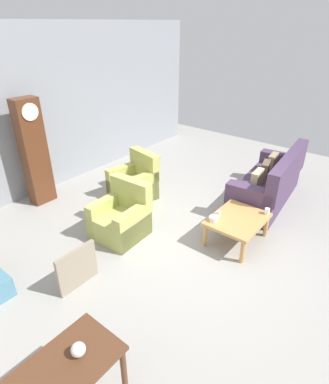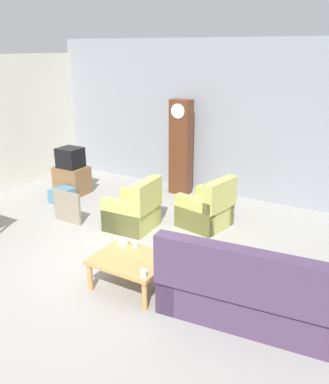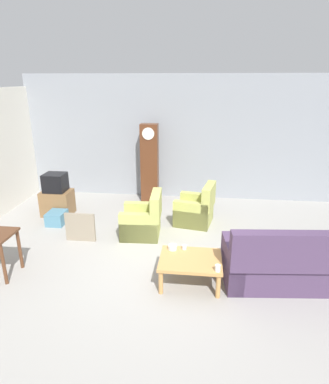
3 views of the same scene
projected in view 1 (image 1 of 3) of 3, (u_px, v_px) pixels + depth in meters
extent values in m
plane|color=#999691|center=(197.00, 240.00, 5.20)|extent=(10.40, 10.40, 0.00)
cube|color=gray|center=(53.00, 109.00, 6.43)|extent=(8.40, 0.16, 3.20)
cube|color=#4C3856|center=(265.00, 190.00, 6.28)|extent=(2.17, 1.04, 0.44)
cube|color=#4C3856|center=(288.00, 170.00, 5.86)|extent=(2.11, 0.40, 0.60)
cube|color=#4C3856|center=(279.00, 168.00, 6.90)|extent=(0.32, 0.86, 0.68)
cube|color=#4C3856|center=(249.00, 204.00, 5.53)|extent=(0.32, 0.86, 0.68)
cube|color=#9E8966|center=(272.00, 163.00, 6.46)|extent=(0.37, 0.15, 0.36)
cube|color=brown|center=(265.00, 171.00, 6.11)|extent=(0.38, 0.21, 0.36)
cube|color=#C6B284|center=(257.00, 180.00, 5.76)|extent=(0.37, 0.15, 0.36)
cube|color=tan|center=(120.00, 225.00, 5.21)|extent=(0.80, 0.80, 0.40)
cube|color=tan|center=(131.00, 193.00, 5.23)|extent=(0.22, 0.77, 0.52)
cube|color=tan|center=(106.00, 214.00, 5.32)|extent=(0.77, 0.20, 0.60)
cube|color=tan|center=(133.00, 226.00, 5.01)|extent=(0.77, 0.20, 0.60)
cube|color=tan|center=(133.00, 189.00, 6.35)|extent=(0.89, 0.89, 0.40)
cube|color=tan|center=(145.00, 164.00, 6.31)|extent=(0.32, 0.78, 0.52)
cube|color=tan|center=(124.00, 179.00, 6.50)|extent=(0.78, 0.30, 0.60)
cube|color=tan|center=(141.00, 190.00, 6.10)|extent=(0.78, 0.30, 0.60)
cube|color=tan|center=(238.00, 219.00, 5.00)|extent=(0.96, 0.76, 0.05)
cylinder|color=tan|center=(243.00, 252.00, 4.63)|extent=(0.07, 0.07, 0.38)
cylinder|color=tan|center=(266.00, 226.00, 5.21)|extent=(0.07, 0.07, 0.38)
cylinder|color=tan|center=(205.00, 235.00, 4.99)|extent=(0.07, 0.07, 0.38)
cylinder|color=tan|center=(231.00, 213.00, 5.57)|extent=(0.07, 0.07, 0.38)
cylinder|color=#56331E|center=(124.00, 375.00, 2.85)|extent=(0.06, 0.06, 0.70)
cylinder|color=#56331E|center=(90.00, 345.00, 3.11)|extent=(0.06, 0.06, 0.70)
cube|color=#562D19|center=(34.00, 153.00, 5.88)|extent=(0.44, 0.28, 2.01)
cylinder|color=silver|center=(30.00, 112.00, 5.42)|extent=(0.30, 0.02, 0.30)
cube|color=gray|center=(77.00, 268.00, 4.18)|extent=(0.60, 0.05, 0.58)
sphere|color=silver|center=(78.00, 350.00, 2.57)|extent=(0.12, 0.12, 0.12)
cylinder|color=white|center=(267.00, 211.00, 5.07)|extent=(0.08, 0.08, 0.10)
cylinder|color=silver|center=(219.00, 213.00, 5.05)|extent=(0.07, 0.07, 0.07)
cylinder|color=white|center=(214.00, 219.00, 4.90)|extent=(0.15, 0.15, 0.08)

